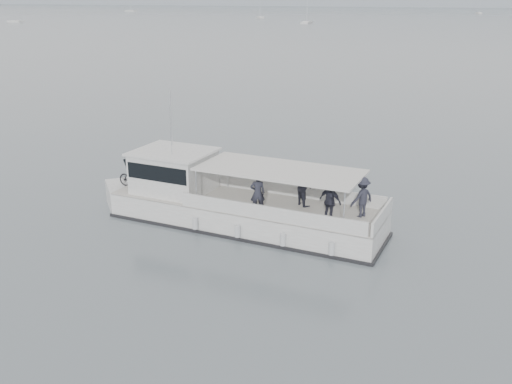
% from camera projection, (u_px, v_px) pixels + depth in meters
% --- Properties ---
extents(ground, '(1400.00, 1400.00, 0.00)m').
position_uv_depth(ground, '(306.00, 269.00, 20.63)').
color(ground, slate).
rests_on(ground, ground).
extents(tour_boat, '(13.44, 3.52, 5.63)m').
position_uv_depth(tour_boat, '(221.00, 201.00, 24.68)').
color(tour_boat, white).
rests_on(tour_boat, ground).
extents(moored_fleet, '(450.52, 340.52, 9.93)m').
position_uv_depth(moored_fleet, '(379.00, 21.00, 214.26)').
color(moored_fleet, white).
rests_on(moored_fleet, ground).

